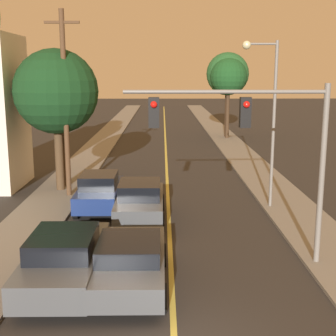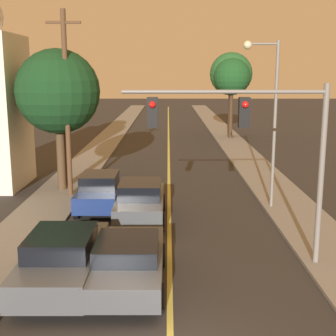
{
  "view_description": "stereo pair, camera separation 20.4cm",
  "coord_description": "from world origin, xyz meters",
  "px_view_note": "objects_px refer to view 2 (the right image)",
  "views": [
    {
      "loc": [
        -0.25,
        -9.1,
        6.0
      ],
      "look_at": [
        0.0,
        12.3,
        1.6
      ],
      "focal_mm": 50.0,
      "sensor_mm": 36.0,
      "label": 1
    },
    {
      "loc": [
        -0.05,
        -9.11,
        6.0
      ],
      "look_at": [
        0.0,
        12.3,
        1.6
      ],
      "focal_mm": 50.0,
      "sensor_mm": 36.0,
      "label": 2
    }
  ],
  "objects_px": {
    "tree_left_far": "(62,84)",
    "tree_right_far": "(230,74)",
    "car_outer_lane_second": "(99,191)",
    "streetlamp_right": "(267,103)",
    "car_near_lane_second": "(139,201)",
    "car_near_lane_front": "(127,261)",
    "utility_pole_left": "(66,102)",
    "car_outer_lane_front": "(62,257)",
    "traffic_signal_mast": "(253,134)",
    "tree_left_near": "(57,92)",
    "tree_right_near": "(231,77)"
  },
  "relations": [
    {
      "from": "traffic_signal_mast",
      "to": "tree_left_near",
      "type": "relative_size",
      "value": 0.87
    },
    {
      "from": "car_outer_lane_second",
      "to": "streetlamp_right",
      "type": "relative_size",
      "value": 0.6
    },
    {
      "from": "tree_left_far",
      "to": "tree_right_far",
      "type": "xyz_separation_m",
      "value": [
        11.05,
        18.97,
        0.42
      ]
    },
    {
      "from": "car_outer_lane_second",
      "to": "utility_pole_left",
      "type": "xyz_separation_m",
      "value": [
        -1.78,
        2.12,
        3.79
      ]
    },
    {
      "from": "car_near_lane_front",
      "to": "car_outer_lane_second",
      "type": "relative_size",
      "value": 1.05
    },
    {
      "from": "car_near_lane_second",
      "to": "traffic_signal_mast",
      "type": "distance_m",
      "value": 6.74
    },
    {
      "from": "traffic_signal_mast",
      "to": "car_outer_lane_front",
      "type": "bearing_deg",
      "value": -166.24
    },
    {
      "from": "tree_right_near",
      "to": "tree_right_far",
      "type": "distance_m",
      "value": 0.91
    },
    {
      "from": "car_outer_lane_front",
      "to": "tree_right_far",
      "type": "xyz_separation_m",
      "value": [
        8.7,
        30.63,
        4.99
      ]
    },
    {
      "from": "traffic_signal_mast",
      "to": "utility_pole_left",
      "type": "distance_m",
      "value": 11.06
    },
    {
      "from": "car_near_lane_second",
      "to": "tree_right_far",
      "type": "bearing_deg",
      "value": 74.52
    },
    {
      "from": "car_near_lane_second",
      "to": "tree_left_far",
      "type": "height_order",
      "value": "tree_left_far"
    },
    {
      "from": "utility_pole_left",
      "to": "car_near_lane_front",
      "type": "bearing_deg",
      "value": -69.61
    },
    {
      "from": "car_outer_lane_second",
      "to": "traffic_signal_mast",
      "type": "xyz_separation_m",
      "value": [
        5.57,
        -6.13,
        3.32
      ]
    },
    {
      "from": "tree_right_near",
      "to": "tree_right_far",
      "type": "height_order",
      "value": "tree_right_far"
    },
    {
      "from": "car_near_lane_front",
      "to": "car_outer_lane_front",
      "type": "bearing_deg",
      "value": 174.67
    },
    {
      "from": "utility_pole_left",
      "to": "car_near_lane_second",
      "type": "bearing_deg",
      "value": -45.6
    },
    {
      "from": "car_outer_lane_second",
      "to": "tree_right_far",
      "type": "distance_m",
      "value": 25.21
    },
    {
      "from": "traffic_signal_mast",
      "to": "tree_right_near",
      "type": "relative_size",
      "value": 0.85
    },
    {
      "from": "utility_pole_left",
      "to": "tree_right_far",
      "type": "bearing_deg",
      "value": 63.47
    },
    {
      "from": "car_near_lane_second",
      "to": "tree_left_far",
      "type": "distance_m",
      "value": 8.45
    },
    {
      "from": "streetlamp_right",
      "to": "tree_right_far",
      "type": "bearing_deg",
      "value": 86.43
    },
    {
      "from": "tree_right_far",
      "to": "car_outer_lane_front",
      "type": "bearing_deg",
      "value": -105.87
    },
    {
      "from": "tree_left_far",
      "to": "car_outer_lane_second",
      "type": "bearing_deg",
      "value": -60.62
    },
    {
      "from": "car_outer_lane_front",
      "to": "streetlamp_right",
      "type": "height_order",
      "value": "streetlamp_right"
    },
    {
      "from": "tree_right_near",
      "to": "streetlamp_right",
      "type": "bearing_deg",
      "value": -93.61
    },
    {
      "from": "streetlamp_right",
      "to": "tree_right_far",
      "type": "relative_size",
      "value": 0.94
    },
    {
      "from": "car_outer_lane_second",
      "to": "tree_left_near",
      "type": "height_order",
      "value": "tree_left_near"
    },
    {
      "from": "tree_right_far",
      "to": "streetlamp_right",
      "type": "bearing_deg",
      "value": -93.57
    },
    {
      "from": "car_near_lane_second",
      "to": "car_outer_lane_front",
      "type": "distance_m",
      "value": 6.19
    },
    {
      "from": "car_outer_lane_front",
      "to": "tree_right_near",
      "type": "xyz_separation_m",
      "value": [
        8.67,
        29.74,
        4.77
      ]
    },
    {
      "from": "tree_left_near",
      "to": "tree_left_far",
      "type": "xyz_separation_m",
      "value": [
        0.09,
        0.92,
        0.35
      ]
    },
    {
      "from": "car_outer_lane_front",
      "to": "car_outer_lane_second",
      "type": "relative_size",
      "value": 1.12
    },
    {
      "from": "car_near_lane_front",
      "to": "tree_right_far",
      "type": "relative_size",
      "value": 0.6
    },
    {
      "from": "tree_left_far",
      "to": "streetlamp_right",
      "type": "bearing_deg",
      "value": -22.69
    },
    {
      "from": "car_near_lane_front",
      "to": "car_outer_lane_second",
      "type": "xyz_separation_m",
      "value": [
        -1.86,
        7.67,
        0.07
      ]
    },
    {
      "from": "car_near_lane_front",
      "to": "utility_pole_left",
      "type": "xyz_separation_m",
      "value": [
        -3.64,
        9.79,
        3.85
      ]
    },
    {
      "from": "car_near_lane_front",
      "to": "car_outer_lane_front",
      "type": "distance_m",
      "value": 1.87
    },
    {
      "from": "utility_pole_left",
      "to": "car_outer_lane_front",
      "type": "bearing_deg",
      "value": -79.51
    },
    {
      "from": "car_outer_lane_second",
      "to": "streetlamp_right",
      "type": "xyz_separation_m",
      "value": [
        7.27,
        0.14,
        3.85
      ]
    },
    {
      "from": "utility_pole_left",
      "to": "tree_left_far",
      "type": "distance_m",
      "value": 2.25
    },
    {
      "from": "tree_right_near",
      "to": "car_near_lane_front",
      "type": "bearing_deg",
      "value": -102.82
    },
    {
      "from": "car_outer_lane_front",
      "to": "car_outer_lane_second",
      "type": "bearing_deg",
      "value": 90.0
    },
    {
      "from": "car_near_lane_second",
      "to": "utility_pole_left",
      "type": "bearing_deg",
      "value": 134.4
    },
    {
      "from": "tree_right_far",
      "to": "car_near_lane_second",
      "type": "bearing_deg",
      "value": -105.48
    },
    {
      "from": "car_near_lane_front",
      "to": "tree_right_far",
      "type": "height_order",
      "value": "tree_right_far"
    },
    {
      "from": "car_near_lane_front",
      "to": "traffic_signal_mast",
      "type": "height_order",
      "value": "traffic_signal_mast"
    },
    {
      "from": "streetlamp_right",
      "to": "traffic_signal_mast",
      "type": "bearing_deg",
      "value": -105.2
    },
    {
      "from": "car_near_lane_front",
      "to": "tree_left_far",
      "type": "bearing_deg",
      "value": 109.55
    },
    {
      "from": "tree_right_far",
      "to": "tree_right_near",
      "type": "bearing_deg",
      "value": -92.5
    }
  ]
}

